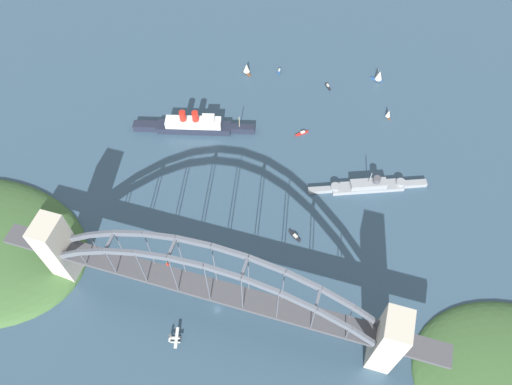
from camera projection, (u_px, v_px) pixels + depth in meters
The scene contains 13 objects.
ground_plane at pixel (217, 309), 277.95m from camera, with size 1400.00×1400.00×0.00m, color #334C60.
harbor_arch_bridge at pixel (214, 290), 254.75m from camera, with size 245.31×17.26×69.21m.
ocean_liner at pixel (193, 125), 350.59m from camera, with size 87.40×27.62×18.44m.
naval_cruiser at pixel (369, 186), 323.26m from camera, with size 76.47×32.74×16.90m.
seaplane_taxiing_near_bridge at pixel (176, 338), 266.14m from camera, with size 7.39×11.70×5.24m.
small_boat_0 at pixel (328, 86), 379.07m from camera, with size 5.67×6.82×2.58m.
small_boat_1 at pixel (388, 114), 359.15m from camera, with size 4.95×5.73×7.53m.
small_boat_2 at pixel (279, 71), 389.01m from camera, with size 1.49×7.82×2.52m.
small_boat_3 at pixel (379, 75), 380.38m from camera, with size 10.06×6.36×10.38m.
small_boat_4 at pixel (295, 236), 304.08m from camera, with size 9.00×6.66×2.12m.
small_boat_5 at pixel (302, 133), 352.07m from camera, with size 8.61×7.64×2.24m.
small_boat_6 at pixel (247, 68), 385.54m from camera, with size 8.14×8.11×9.52m.
channel_marker_buoy at pixel (167, 264), 292.92m from camera, with size 2.20×2.20×2.75m.
Camera 1 is at (49.74, -90.47, 267.58)m, focal length 34.00 mm.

